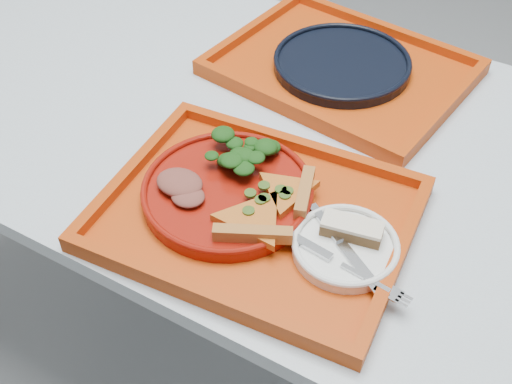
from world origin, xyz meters
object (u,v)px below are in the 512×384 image
Objects in this scene: tray_main at (256,217)px; tray_far at (341,71)px; navy_plate at (342,65)px; dessert_bar at (352,229)px; dinner_plate at (228,193)px.

tray_far is at bearing 92.22° from tray_main.
navy_plate is at bearing 0.00° from tray_far.
tray_far is 4.95× the size of dessert_bar.
dinner_plate reaches higher than navy_plate.
dinner_plate is 0.40m from navy_plate.
dinner_plate is (-0.05, 0.01, 0.02)m from tray_main.
dessert_bar is (0.19, -0.39, 0.03)m from tray_far.
dinner_plate reaches higher than tray_main.
dessert_bar reaches higher than dinner_plate.
dinner_plate is 0.20m from dessert_bar.
tray_main is 1.00× the size of tray_far.
dessert_bar is (0.14, 0.02, 0.03)m from tray_main.
dessert_bar reaches higher than navy_plate.
tray_main is at bearing -75.71° from tray_far.
navy_plate is (0.01, 0.40, -0.00)m from dinner_plate.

